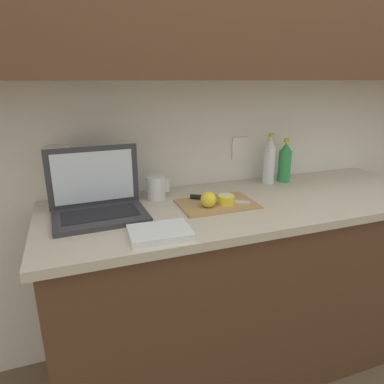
{
  "coord_description": "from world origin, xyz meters",
  "views": [
    {
      "loc": [
        -0.75,
        -1.3,
        1.42
      ],
      "look_at": [
        -0.29,
        -0.01,
        0.97
      ],
      "focal_mm": 32.0,
      "sensor_mm": 36.0,
      "label": 1
    }
  ],
  "objects": [
    {
      "name": "bottle_green_soda",
      "position": [
        0.33,
        0.22,
        1.0
      ],
      "size": [
        0.07,
        0.07,
        0.23
      ],
      "color": "#2D934C",
      "rests_on": "counter_unit"
    },
    {
      "name": "bottle_oil_tall",
      "position": [
        0.23,
        0.22,
        1.02
      ],
      "size": [
        0.06,
        0.06,
        0.27
      ],
      "color": "silver",
      "rests_on": "counter_unit"
    },
    {
      "name": "cutting_board",
      "position": [
        -0.16,
        0.01,
        0.9
      ],
      "size": [
        0.34,
        0.23,
        0.01
      ],
      "primitive_type": "cube",
      "color": "tan",
      "rests_on": "counter_unit"
    },
    {
      "name": "counter_unit",
      "position": [
        0.02,
        0.0,
        0.46
      ],
      "size": [
        1.86,
        0.65,
        0.89
      ],
      "color": "brown",
      "rests_on": "ground_plane"
    },
    {
      "name": "ground_plane",
      "position": [
        0.0,
        0.0,
        0.0
      ],
      "size": [
        12.0,
        12.0,
        0.0
      ],
      "primitive_type": "plane",
      "color": "brown",
      "rests_on": "ground"
    },
    {
      "name": "lemon_half_cut",
      "position": [
        -0.13,
        -0.01,
        0.92
      ],
      "size": [
        0.08,
        0.08,
        0.04
      ],
      "color": "yellow",
      "rests_on": "cutting_board"
    },
    {
      "name": "measuring_cup",
      "position": [
        -0.4,
        0.18,
        0.95
      ],
      "size": [
        0.11,
        0.09,
        0.11
      ],
      "color": "silver",
      "rests_on": "counter_unit"
    },
    {
      "name": "paper_towel_roll",
      "position": [
        -0.81,
        0.22,
        1.03
      ],
      "size": [
        0.11,
        0.11,
        0.27
      ],
      "color": "white",
      "rests_on": "counter_unit"
    },
    {
      "name": "dish_towel",
      "position": [
        -0.48,
        -0.21,
        0.9
      ],
      "size": [
        0.23,
        0.17,
        0.02
      ],
      "primitive_type": "cube",
      "rotation": [
        0.0,
        0.0,
        -0.05
      ],
      "color": "white",
      "rests_on": "counter_unit"
    },
    {
      "name": "lemon_whole_beside",
      "position": [
        -0.22,
        -0.03,
        0.94
      ],
      "size": [
        0.07,
        0.07,
        0.07
      ],
      "color": "yellow",
      "rests_on": "cutting_board"
    },
    {
      "name": "laptop",
      "position": [
        -0.67,
        0.07,
        0.96
      ],
      "size": [
        0.38,
        0.27,
        0.27
      ],
      "rotation": [
        0.0,
        0.0,
        0.04
      ],
      "color": "#333338",
      "rests_on": "counter_unit"
    },
    {
      "name": "wall_back",
      "position": [
        -0.0,
        0.25,
        1.56
      ],
      "size": [
        5.2,
        0.38,
        2.6
      ],
      "color": "white",
      "rests_on": "ground_plane"
    },
    {
      "name": "knife",
      "position": [
        -0.18,
        0.05,
        0.91
      ],
      "size": [
        0.25,
        0.17,
        0.02
      ],
      "rotation": [
        0.0,
        0.0,
        -0.55
      ],
      "color": "silver",
      "rests_on": "cutting_board"
    }
  ]
}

